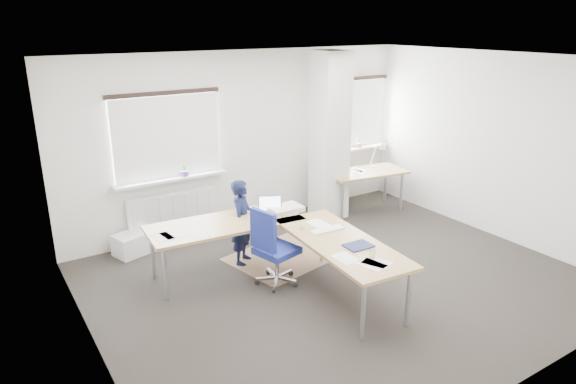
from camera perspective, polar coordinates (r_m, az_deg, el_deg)
ground at (r=6.83m, az=5.59°, el=-9.72°), size 6.00×6.00×0.00m
room_shell at (r=6.65m, az=4.88°, el=5.67°), size 6.04×5.04×2.82m
floor_mat at (r=7.39m, az=-0.70°, el=-7.27°), size 1.57×1.40×0.01m
white_crate at (r=7.78m, az=-16.81°, el=-5.50°), size 0.60×0.50×0.31m
desk_main at (r=6.44m, az=-0.52°, el=-4.58°), size 2.41×2.79×0.96m
desk_side at (r=9.04m, az=8.60°, el=2.05°), size 1.49×0.91×1.22m
task_chair at (r=6.56m, az=-1.49°, el=-7.94°), size 0.59×0.57×1.06m
person at (r=7.06m, az=-5.09°, el=-3.34°), size 0.51×0.51×1.20m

